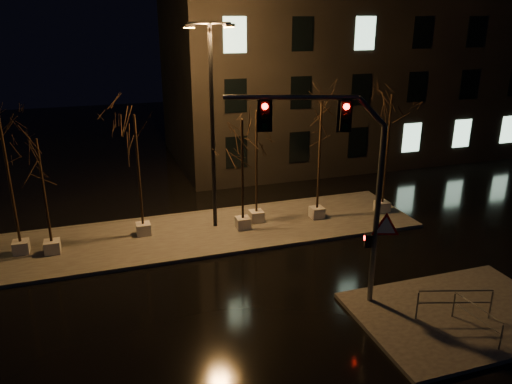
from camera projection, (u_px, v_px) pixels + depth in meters
name	position (u px, v px, depth m)	size (l,w,h in m)	color
ground	(222.00, 301.00, 18.13)	(90.00, 90.00, 0.00)	black
median	(190.00, 234.00, 23.47)	(22.00, 5.00, 0.15)	#413E3A
sidewalk_corner	(459.00, 315.00, 17.17)	(7.00, 5.00, 0.15)	#413E3A
building	(346.00, 49.00, 35.84)	(25.00, 12.00, 15.00)	black
tree_0	(3.00, 146.00, 19.89)	(1.80, 1.80, 6.24)	beige
tree_1	(40.00, 166.00, 20.20)	(1.80, 1.80, 5.15)	beige
tree_2	(136.00, 143.00, 21.81)	(1.80, 1.80, 5.79)	beige
tree_3	(242.00, 145.00, 22.57)	(1.80, 1.80, 5.44)	beige
tree_4	(256.00, 136.00, 23.30)	(1.80, 1.80, 5.69)	beige
tree_5	(321.00, 129.00, 23.70)	(1.80, 1.80, 5.97)	beige
tree_6	(390.00, 122.00, 24.39)	(1.80, 1.80, 6.24)	beige
traffic_signal_mast	(344.00, 172.00, 16.34)	(5.68, 2.08, 7.31)	#595C61
streetlight_main	(212.00, 115.00, 22.43)	(2.34, 0.76, 9.39)	black
guard_rail_a	(455.00, 300.00, 16.58)	(2.42, 0.78, 1.09)	#595C61
guard_rail_b	(477.00, 316.00, 15.90)	(0.22, 1.99, 0.94)	#595C61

